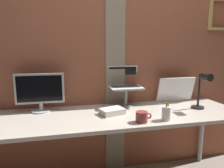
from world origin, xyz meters
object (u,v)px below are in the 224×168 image
pen_cup (166,113)px  desk_lamp (203,87)px  monitor (40,91)px  coffee_mug (142,117)px  whiteboard_panel (176,90)px  laptop (124,81)px

pen_cup → desk_lamp: bearing=22.3°
monitor → desk_lamp: desk_lamp is taller
desk_lamp → pen_cup: (-0.46, -0.19, -0.16)m
pen_cup → coffee_mug: 0.21m
whiteboard_panel → desk_lamp: (0.09, -0.31, 0.08)m
pen_cup → coffee_mug: pen_cup is taller
whiteboard_panel → coffee_mug: bearing=-138.9°
laptop → desk_lamp: (0.66, -0.34, -0.02)m
monitor → whiteboard_panel: (1.37, 0.04, -0.06)m
desk_lamp → pen_cup: bearing=-157.7°
monitor → whiteboard_panel: 1.37m
monitor → laptop: bearing=4.5°
monitor → pen_cup: bearing=-24.8°
desk_lamp → coffee_mug: 0.71m
monitor → pen_cup: monitor is taller
coffee_mug → pen_cup: bearing=-0.0°
desk_lamp → whiteboard_panel: bearing=106.3°
desk_lamp → coffee_mug: bearing=-164.2°
laptop → pen_cup: (0.20, -0.53, -0.18)m
laptop → desk_lamp: laptop is taller
laptop → whiteboard_panel: size_ratio=0.78×
monitor → whiteboard_panel: bearing=1.6°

